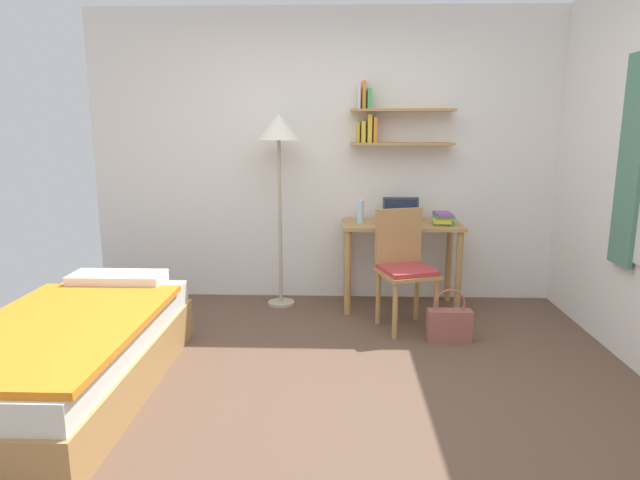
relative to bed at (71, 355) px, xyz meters
name	(u,v)px	position (x,y,z in m)	size (l,w,h in m)	color
ground_plane	(329,397)	(1.55, -0.02, -0.24)	(5.28, 5.28, 0.00)	brown
wall_back	(335,157)	(1.56, 2.01, 1.07)	(4.40, 0.27, 2.60)	white
bed	(71,355)	(0.00, 0.00, 0.00)	(0.96, 1.96, 0.54)	#B2844C
desk	(401,240)	(2.14, 1.68, 0.37)	(1.03, 0.52, 0.76)	#B2844C
desk_chair	(404,264)	(2.11, 1.20, 0.28)	(0.51, 0.52, 0.94)	#B2844C
standing_lamp	(279,139)	(1.08, 1.72, 1.23)	(0.37, 0.37, 1.69)	#B2A893
laptop	(401,216)	(2.14, 1.73, 0.57)	(0.32, 0.22, 0.21)	#2D2D33
water_bottle	(360,212)	(1.78, 1.67, 0.62)	(0.06, 0.06, 0.20)	silver
book_stack	(443,219)	(2.49, 1.65, 0.57)	(0.19, 0.25, 0.10)	#4CA856
handbag	(449,324)	(2.43, 0.90, -0.11)	(0.33, 0.12, 0.40)	#99564C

